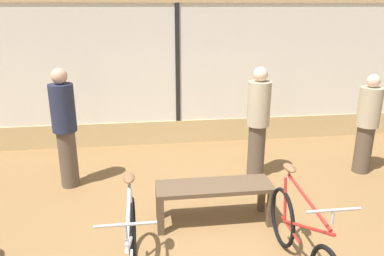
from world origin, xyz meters
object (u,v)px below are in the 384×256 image
bicycle_right (301,241)px  customer_mid_floor (65,126)px  customer_by_window (258,121)px  display_bench (214,192)px  customer_near_rack (367,123)px

bicycle_right → customer_mid_floor: 3.50m
bicycle_right → customer_by_window: (0.22, 2.24, 0.53)m
display_bench → customer_near_rack: size_ratio=0.89×
customer_near_rack → customer_mid_floor: bearing=178.6°
customer_mid_floor → bicycle_right: bearing=-41.6°
display_bench → customer_mid_floor: customer_mid_floor is taller
customer_near_rack → customer_by_window: (-1.74, 0.06, 0.08)m
bicycle_right → customer_near_rack: customer_near_rack is taller
display_bench → customer_near_rack: 2.89m
customer_near_rack → customer_by_window: bearing=178.0°
bicycle_right → customer_mid_floor: bearing=138.4°
bicycle_right → customer_near_rack: (1.96, 2.18, 0.45)m
bicycle_right → customer_by_window: size_ratio=1.00×
customer_by_window → bicycle_right: bearing=-95.7°
customer_near_rack → bicycle_right: bearing=-131.9°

